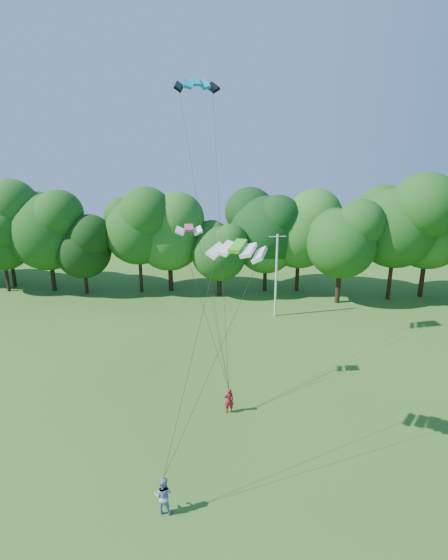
{
  "coord_description": "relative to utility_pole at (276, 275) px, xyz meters",
  "views": [
    {
      "loc": [
        1.34,
        -12.79,
        16.83
      ],
      "look_at": [
        -0.23,
        13.0,
        8.78
      ],
      "focal_mm": 28.0,
      "sensor_mm": 36.0,
      "label": 1
    }
  ],
  "objects": [
    {
      "name": "utility_pole",
      "position": [
        0.0,
        0.0,
        0.0
      ],
      "size": [
        1.69,
        0.36,
        8.49
      ],
      "rotation": [
        0.0,
        0.0,
        0.16
      ],
      "color": "silver",
      "rests_on": "ground"
    },
    {
      "name": "kite_flyer_left",
      "position": [
        -3.85,
        -17.14,
        -3.49
      ],
      "size": [
        0.73,
        0.58,
        1.74
      ],
      "primitive_type": "imported",
      "rotation": [
        0.0,
        0.0,
        3.43
      ],
      "color": "maroon",
      "rests_on": "ground"
    },
    {
      "name": "kite_flyer_right",
      "position": [
        -6.55,
        -25.45,
        -3.4
      ],
      "size": [
        0.99,
        0.8,
        1.91
      ],
      "primitive_type": "imported",
      "rotation": [
        0.0,
        0.0,
        3.05
      ],
      "color": "#8E9DC5",
      "rests_on": "ground"
    },
    {
      "name": "kite_teal",
      "position": [
        -6.79,
        -7.86,
        16.8
      ],
      "size": [
        3.35,
        2.14,
        0.79
      ],
      "rotation": [
        0.0,
        0.0,
        0.28
      ],
      "color": "#0585A6",
      "rests_on": "ground"
    },
    {
      "name": "kite_green",
      "position": [
        -3.26,
        -21.32,
        7.78
      ],
      "size": [
        3.05,
        2.11,
        0.49
      ],
      "rotation": [
        0.0,
        0.0,
        -0.34
      ],
      "color": "#40C11D",
      "rests_on": "ground"
    },
    {
      "name": "kite_pink",
      "position": [
        -6.62,
        -14.31,
        7.35
      ],
      "size": [
        1.84,
        1.09,
        0.37
      ],
      "rotation": [
        0.0,
        0.0,
        0.16
      ],
      "color": "#C73773",
      "rests_on": "ground"
    },
    {
      "name": "tree_back_west",
      "position": [
        -31.63,
        7.76,
        3.96
      ],
      "size": [
        9.15,
        9.15,
        13.31
      ],
      "color": "#302313",
      "rests_on": "ground"
    },
    {
      "name": "tree_back_center",
      "position": [
        -0.81,
        8.2,
        4.1
      ],
      "size": [
        9.31,
        9.31,
        13.54
      ],
      "color": "#342414",
      "rests_on": "ground"
    }
  ]
}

